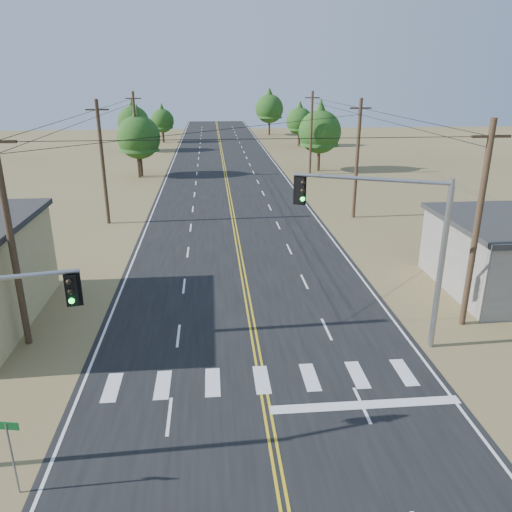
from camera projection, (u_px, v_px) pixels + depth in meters
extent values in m
cube|color=black|center=(235.00, 227.00, 40.96)|extent=(15.00, 200.00, 0.02)
cylinder|color=#4C3826|center=(11.00, 241.00, 21.52)|extent=(0.30, 0.30, 10.00)
cylinder|color=#4C3826|center=(103.00, 164.00, 40.24)|extent=(0.30, 0.30, 10.00)
cube|color=#4C3826|center=(97.00, 110.00, 38.80)|extent=(1.80, 0.12, 0.12)
cylinder|color=#4C3826|center=(136.00, 136.00, 58.96)|extent=(0.30, 0.30, 10.00)
cube|color=#4C3826|center=(133.00, 98.00, 57.53)|extent=(1.80, 0.12, 0.12)
cylinder|color=#4C3826|center=(477.00, 228.00, 23.30)|extent=(0.30, 0.30, 10.00)
cube|color=#4C3826|center=(491.00, 136.00, 21.87)|extent=(1.80, 0.12, 0.12)
cylinder|color=#4C3826|center=(357.00, 160.00, 42.02)|extent=(0.30, 0.30, 10.00)
cube|color=#4C3826|center=(361.00, 108.00, 40.59)|extent=(1.80, 0.12, 0.12)
cylinder|color=#4C3826|center=(311.00, 134.00, 60.74)|extent=(0.30, 0.30, 10.00)
cube|color=#4C3826|center=(312.00, 98.00, 59.31)|extent=(1.80, 0.12, 0.12)
cube|color=black|center=(73.00, 289.00, 14.93)|extent=(0.35, 0.32, 0.97)
sphere|color=black|center=(69.00, 282.00, 14.68)|extent=(0.18, 0.18, 0.18)
sphere|color=black|center=(70.00, 291.00, 14.78)|extent=(0.18, 0.18, 0.18)
sphere|color=#0CE533|center=(72.00, 301.00, 14.89)|extent=(0.18, 0.18, 0.18)
cylinder|color=gray|center=(440.00, 271.00, 21.65)|extent=(0.26, 0.26, 7.45)
cylinder|color=gray|center=(452.00, 186.00, 20.38)|extent=(0.19, 0.19, 0.64)
cylinder|color=gray|center=(369.00, 179.00, 21.32)|extent=(6.17, 2.81, 0.17)
cube|color=black|center=(300.00, 190.00, 22.45)|extent=(0.47, 0.44, 1.17)
sphere|color=black|center=(303.00, 183.00, 22.16)|extent=(0.21, 0.21, 0.21)
sphere|color=black|center=(303.00, 191.00, 22.29)|extent=(0.21, 0.21, 0.21)
sphere|color=#0CE533|center=(303.00, 199.00, 22.42)|extent=(0.21, 0.21, 0.21)
cylinder|color=gray|center=(13.00, 459.00, 14.46)|extent=(0.06, 0.06, 2.52)
cube|color=#0C5521|center=(6.00, 426.00, 14.07)|extent=(0.75, 0.17, 0.25)
cylinder|color=#3F2D1E|center=(141.00, 164.00, 60.84)|extent=(0.44, 0.44, 3.09)
cone|color=#1E4B15|center=(138.00, 128.00, 59.38)|extent=(4.80, 4.80, 5.49)
sphere|color=#1E4B15|center=(139.00, 137.00, 59.76)|extent=(5.15, 5.15, 5.15)
cylinder|color=#3F2D1E|center=(135.00, 142.00, 81.10)|extent=(0.48, 0.48, 3.03)
cone|color=#1E4B15|center=(133.00, 115.00, 79.66)|extent=(4.71, 4.71, 5.38)
sphere|color=#1E4B15|center=(133.00, 122.00, 80.04)|extent=(5.04, 5.04, 5.04)
cylinder|color=#3F2D1E|center=(163.00, 135.00, 91.99)|extent=(0.43, 0.43, 2.53)
cone|color=#1E4B15|center=(162.00, 116.00, 90.79)|extent=(3.94, 3.94, 4.51)
sphere|color=#1E4B15|center=(162.00, 121.00, 91.10)|extent=(4.22, 4.22, 4.22)
cylinder|color=#3F2D1E|center=(319.00, 158.00, 64.42)|extent=(0.40, 0.40, 3.23)
cone|color=#1E4B15|center=(320.00, 122.00, 62.89)|extent=(5.03, 5.03, 5.75)
sphere|color=#1E4B15|center=(320.00, 132.00, 63.28)|extent=(5.39, 5.39, 5.39)
cylinder|color=#3F2D1E|center=(299.00, 138.00, 87.01)|extent=(0.50, 0.50, 2.78)
cone|color=#1E4B15|center=(300.00, 115.00, 85.69)|extent=(4.32, 4.32, 4.94)
sphere|color=#1E4B15|center=(300.00, 121.00, 86.04)|extent=(4.63, 4.63, 4.63)
cylinder|color=#3F2D1E|center=(269.00, 126.00, 103.30)|extent=(0.42, 0.42, 3.43)
cone|color=#1E4B15|center=(269.00, 102.00, 101.67)|extent=(5.33, 5.33, 6.09)
sphere|color=#1E4B15|center=(269.00, 109.00, 102.10)|extent=(5.71, 5.71, 5.71)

